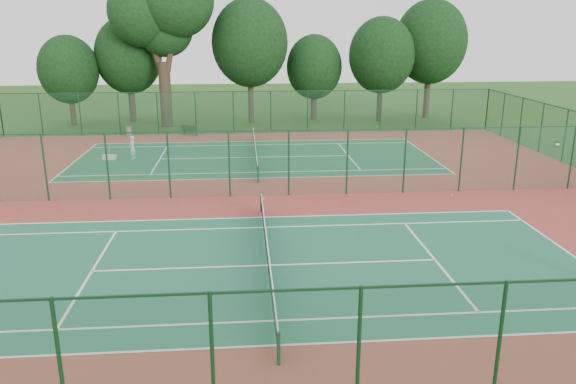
% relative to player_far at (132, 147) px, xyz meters
% --- Properties ---
extents(ground, '(120.00, 120.00, 0.00)m').
position_rel_player_far_xyz_m(ground, '(8.19, -9.19, -0.80)').
color(ground, '#265119').
rests_on(ground, ground).
extents(red_pad, '(40.00, 36.00, 0.01)m').
position_rel_player_far_xyz_m(red_pad, '(8.19, -9.19, -0.79)').
color(red_pad, maroon).
rests_on(red_pad, ground).
extents(court_near, '(23.77, 10.97, 0.01)m').
position_rel_player_far_xyz_m(court_near, '(8.19, -18.19, -0.78)').
color(court_near, '#1F6447').
rests_on(court_near, red_pad).
extents(court_far, '(23.77, 10.97, 0.01)m').
position_rel_player_far_xyz_m(court_far, '(8.19, -0.19, -0.78)').
color(court_far, '#1C5933').
rests_on(court_far, red_pad).
extents(fence_north, '(40.00, 0.09, 3.50)m').
position_rel_player_far_xyz_m(fence_north, '(8.19, 8.81, 0.96)').
color(fence_north, '#164428').
rests_on(fence_north, ground).
extents(fence_south, '(40.00, 0.09, 3.50)m').
position_rel_player_far_xyz_m(fence_south, '(8.19, -27.19, 0.96)').
color(fence_south, '#164425').
rests_on(fence_south, ground).
extents(fence_divider, '(40.00, 0.09, 3.50)m').
position_rel_player_far_xyz_m(fence_divider, '(8.19, -9.19, 0.96)').
color(fence_divider, '#1C5538').
rests_on(fence_divider, ground).
extents(tennis_net_near, '(0.10, 12.90, 0.97)m').
position_rel_player_far_xyz_m(tennis_net_near, '(8.19, -18.19, -0.25)').
color(tennis_net_near, '#13361F').
rests_on(tennis_net_near, ground).
extents(tennis_net_far, '(0.10, 12.90, 0.97)m').
position_rel_player_far_xyz_m(tennis_net_far, '(8.19, -0.19, -0.25)').
color(tennis_net_far, '#143920').
rests_on(tennis_net_far, ground).
extents(player_far, '(0.49, 0.63, 1.56)m').
position_rel_player_far_xyz_m(player_far, '(0.00, 0.00, 0.00)').
color(player_far, silver).
rests_on(player_far, court_far).
extents(trash_bin, '(0.57, 0.57, 0.85)m').
position_rel_player_far_xyz_m(trash_bin, '(-1.73, 7.97, -0.36)').
color(trash_bin, slate).
rests_on(trash_bin, red_pad).
extents(bench, '(1.42, 0.90, 0.85)m').
position_rel_player_far_xyz_m(bench, '(3.10, 8.19, -0.35)').
color(bench, '#13371C').
rests_on(bench, red_pad).
extents(kit_bag, '(0.91, 0.51, 0.32)m').
position_rel_player_far_xyz_m(kit_bag, '(-1.55, -0.04, -0.63)').
color(kit_bag, silver).
rests_on(kit_bag, red_pad).
extents(stray_ball_a, '(0.07, 0.07, 0.07)m').
position_rel_player_far_xyz_m(stray_ball_a, '(12.92, -9.56, -0.75)').
color(stray_ball_a, '#CFDD33').
rests_on(stray_ball_a, red_pad).
extents(stray_ball_b, '(0.07, 0.07, 0.07)m').
position_rel_player_far_xyz_m(stray_ball_b, '(18.29, -9.99, -0.75)').
color(stray_ball_b, yellow).
rests_on(stray_ball_b, red_pad).
extents(stray_ball_c, '(0.07, 0.07, 0.07)m').
position_rel_player_far_xyz_m(stray_ball_c, '(8.38, -9.91, -0.75)').
color(stray_ball_c, '#DDED37').
rests_on(stray_ball_c, red_pad).
extents(big_tree, '(9.02, 6.60, 13.85)m').
position_rel_player_far_xyz_m(big_tree, '(0.79, 13.00, 9.01)').
color(big_tree, '#33271B').
rests_on(big_tree, ground).
extents(evergreen_row, '(39.00, 5.00, 12.00)m').
position_rel_player_far_xyz_m(evergreen_row, '(8.69, 15.06, -0.80)').
color(evergreen_row, black).
rests_on(evergreen_row, ground).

